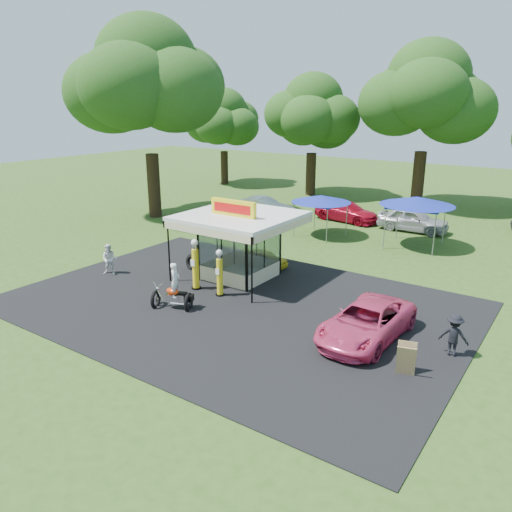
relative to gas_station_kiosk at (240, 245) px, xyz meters
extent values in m
plane|color=#2C4C17|center=(2.00, -4.99, -1.78)|extent=(120.00, 120.00, 0.00)
cube|color=black|center=(2.00, -2.99, -1.76)|extent=(20.00, 14.00, 0.04)
cube|color=white|center=(0.00, 0.01, -1.75)|extent=(3.00, 3.00, 0.06)
cube|color=white|center=(0.00, 0.01, 1.51)|extent=(5.40, 5.40, 0.18)
cube|color=yellow|center=(0.00, -0.49, 2.00)|extent=(2.60, 0.25, 0.80)
cube|color=red|center=(0.00, -0.62, 2.00)|extent=(2.21, 0.02, 0.45)
cylinder|color=black|center=(-2.55, -2.54, -0.18)|extent=(0.08, 0.08, 3.20)
cylinder|color=black|center=(2.55, -2.54, -0.18)|extent=(0.08, 0.08, 3.20)
cylinder|color=black|center=(-0.73, -2.62, -1.73)|extent=(0.48, 0.48, 0.11)
cylinder|color=yellow|center=(-0.73, -2.62, -0.70)|extent=(0.32, 0.32, 1.94)
cylinder|color=silver|center=(-0.73, -2.62, 0.38)|extent=(0.22, 0.22, 0.22)
sphere|color=white|center=(-0.73, -2.62, 0.59)|extent=(0.35, 0.35, 0.35)
cube|color=white|center=(-0.73, -2.82, -0.38)|extent=(0.24, 0.02, 0.32)
cylinder|color=black|center=(0.77, -2.63, -1.73)|extent=(0.43, 0.43, 0.10)
cylinder|color=yellow|center=(0.77, -2.63, -0.81)|extent=(0.29, 0.29, 1.75)
cylinder|color=silver|center=(0.77, -2.63, 0.16)|extent=(0.19, 0.19, 0.19)
sphere|color=white|center=(0.77, -2.63, 0.35)|extent=(0.31, 0.31, 0.31)
cube|color=white|center=(0.77, -2.81, -0.52)|extent=(0.21, 0.02, 0.29)
torus|color=black|center=(-0.79, -5.29, -1.43)|extent=(0.47, 0.87, 0.87)
torus|color=black|center=(0.66, -4.72, -1.43)|extent=(0.47, 0.87, 0.87)
cube|color=silver|center=(-0.02, -4.98, -1.26)|extent=(0.64, 0.48, 0.31)
ellipsoid|color=red|center=(-0.02, -4.98, -0.97)|extent=(0.67, 0.37, 0.31)
cube|color=black|center=(0.32, -4.85, -1.03)|extent=(0.63, 0.46, 0.10)
cube|color=black|center=(0.69, -4.71, -1.21)|extent=(0.47, 0.46, 0.29)
cylinder|color=silver|center=(-0.65, -5.23, -1.05)|extent=(0.45, 0.23, 0.93)
cylinder|color=silver|center=(-0.50, -5.17, -0.69)|extent=(0.28, 0.60, 0.05)
sphere|color=silver|center=(-0.67, -5.24, -0.90)|extent=(0.17, 0.17, 0.17)
imported|color=white|center=(0.13, -4.93, -0.43)|extent=(0.56, 0.67, 1.56)
torus|color=black|center=(-2.91, -0.53, -1.36)|extent=(0.90, 0.53, 0.87)
torus|color=black|center=(-3.05, -0.36, -1.36)|extent=(0.88, 0.50, 0.87)
cube|color=#593819|center=(10.35, -4.77, -1.21)|extent=(0.68, 0.44, 1.13)
cube|color=#593819|center=(10.35, -4.50, -1.21)|extent=(0.68, 0.44, 1.13)
imported|color=yellow|center=(0.00, 2.21, -1.30)|extent=(2.82, 1.13, 0.96)
imported|color=#D73A69|center=(8.20, -2.92, -1.07)|extent=(2.60, 5.24, 1.43)
imported|color=white|center=(-5.95, -3.54, -0.96)|extent=(1.02, 0.99, 1.65)
imported|color=black|center=(11.30, -2.38, -0.98)|extent=(1.09, 0.68, 1.61)
imported|color=white|center=(-6.70, 12.16, -0.98)|extent=(5.01, 2.10, 1.61)
imported|color=#B10D24|center=(-0.87, 14.86, -1.04)|extent=(5.35, 2.75, 1.49)
imported|color=#A5A3A8|center=(4.30, 14.68, -0.96)|extent=(4.86, 2.01, 1.65)
cylinder|color=gray|center=(-1.79, 11.16, -0.67)|extent=(0.06, 0.06, 2.22)
cylinder|color=gray|center=(0.78, 11.16, -0.67)|extent=(0.06, 0.06, 2.22)
cylinder|color=gray|center=(-1.79, 8.59, -0.67)|extent=(0.06, 0.06, 2.22)
cylinder|color=gray|center=(0.78, 8.59, -0.67)|extent=(0.06, 0.06, 2.22)
cube|color=navy|center=(-0.50, 9.87, 0.49)|extent=(2.77, 2.77, 0.11)
cone|color=navy|center=(-0.50, 9.87, 0.77)|extent=(3.99, 3.99, 0.46)
cylinder|color=gray|center=(4.10, 12.37, -0.52)|extent=(0.06, 0.06, 2.54)
cylinder|color=gray|center=(7.07, 12.37, -0.52)|extent=(0.06, 0.06, 2.54)
cylinder|color=gray|center=(4.10, 9.40, -0.52)|extent=(0.06, 0.06, 2.54)
cylinder|color=gray|center=(7.07, 9.40, -0.52)|extent=(0.06, 0.06, 2.54)
cube|color=navy|center=(5.59, 10.89, 0.82)|extent=(3.17, 3.17, 0.13)
cone|color=navy|center=(5.59, 10.89, 1.14)|extent=(4.56, 4.56, 0.53)
cylinder|color=black|center=(-19.48, 23.52, -0.01)|extent=(0.80, 0.80, 3.55)
ellipsoid|color=#1F4614|center=(-19.48, 23.52, 4.56)|extent=(8.38, 8.38, 7.18)
cylinder|color=black|center=(-8.51, 23.08, 0.23)|extent=(0.95, 0.95, 4.02)
ellipsoid|color=#1F4614|center=(-8.51, 23.08, 5.34)|extent=(9.32, 9.32, 7.99)
cylinder|color=black|center=(1.80, 23.34, 0.58)|extent=(1.01, 1.01, 4.72)
ellipsoid|color=#1F4614|center=(1.80, 23.34, 6.71)|extent=(11.32, 11.32, 9.70)
cylinder|color=black|center=(-14.03, 7.66, 0.68)|extent=(0.98, 0.98, 4.92)
ellipsoid|color=#1F4614|center=(-14.03, 7.66, 7.34)|extent=(12.63, 12.63, 10.82)
camera|label=1|loc=(14.68, -19.74, 7.10)|focal=35.00mm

